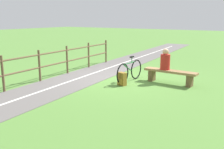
{
  "coord_description": "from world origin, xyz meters",
  "views": [
    {
      "loc": [
        -4.99,
        8.41,
        2.36
      ],
      "look_at": [
        -1.15,
        2.52,
        0.78
      ],
      "focal_mm": 41.0,
      "sensor_mm": 36.0,
      "label": 1
    }
  ],
  "objects_px": {
    "bench": "(170,74)",
    "person_seated": "(165,60)",
    "backpack": "(122,79)",
    "bicycle": "(130,71)"
  },
  "relations": [
    {
      "from": "person_seated",
      "to": "bicycle",
      "type": "xyz_separation_m",
      "value": [
        1.16,
        0.54,
        -0.43
      ]
    },
    {
      "from": "bench",
      "to": "backpack",
      "type": "bearing_deg",
      "value": 43.83
    },
    {
      "from": "person_seated",
      "to": "backpack",
      "type": "bearing_deg",
      "value": 49.1
    },
    {
      "from": "person_seated",
      "to": "backpack",
      "type": "relative_size",
      "value": 1.67
    },
    {
      "from": "person_seated",
      "to": "backpack",
      "type": "xyz_separation_m",
      "value": [
        1.12,
        1.18,
        -0.6
      ]
    },
    {
      "from": "bench",
      "to": "person_seated",
      "type": "height_order",
      "value": "person_seated"
    },
    {
      "from": "bench",
      "to": "bicycle",
      "type": "distance_m",
      "value": 1.48
    },
    {
      "from": "bench",
      "to": "person_seated",
      "type": "xyz_separation_m",
      "value": [
        0.22,
        -0.01,
        0.48
      ]
    },
    {
      "from": "bench",
      "to": "backpack",
      "type": "height_order",
      "value": "bench"
    },
    {
      "from": "bicycle",
      "to": "backpack",
      "type": "bearing_deg",
      "value": 5.81
    }
  ]
}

